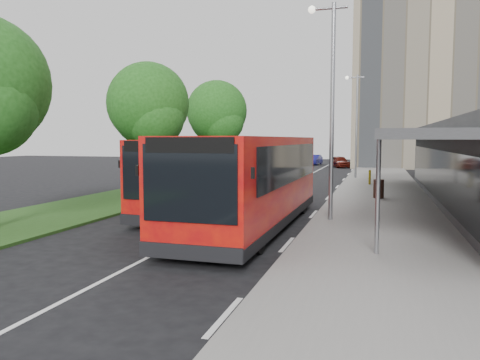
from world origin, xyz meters
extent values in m
plane|color=black|center=(0.00, 0.00, 0.00)|extent=(120.00, 120.00, 0.00)
cube|color=slate|center=(6.00, 20.00, 0.07)|extent=(5.00, 80.00, 0.15)
cube|color=#1F3F14|center=(-7.00, 20.00, 0.05)|extent=(5.00, 80.00, 0.10)
cube|color=silver|center=(0.00, 15.00, 0.01)|extent=(0.12, 70.00, 0.01)
cube|color=silver|center=(3.30, -8.00, 0.01)|extent=(0.12, 2.00, 0.01)
cube|color=silver|center=(3.30, -2.00, 0.01)|extent=(0.12, 2.00, 0.01)
cube|color=silver|center=(3.30, 4.00, 0.01)|extent=(0.12, 2.00, 0.01)
cube|color=silver|center=(3.30, 10.00, 0.01)|extent=(0.12, 2.00, 0.01)
cube|color=silver|center=(3.30, 16.00, 0.01)|extent=(0.12, 2.00, 0.01)
cube|color=silver|center=(3.30, 22.00, 0.01)|extent=(0.12, 2.00, 0.01)
cube|color=silver|center=(3.30, 28.00, 0.01)|extent=(0.12, 2.00, 0.01)
cube|color=silver|center=(3.30, 34.00, 0.01)|extent=(0.12, 2.00, 0.01)
cube|color=silver|center=(3.30, 40.00, 0.01)|extent=(0.12, 2.00, 0.01)
cube|color=silver|center=(3.30, 46.00, 0.01)|extent=(0.12, 2.00, 0.01)
cube|color=tan|center=(14.00, 42.00, 9.00)|extent=(22.00, 12.00, 18.00)
cube|color=black|center=(8.48, 8.00, 1.60)|extent=(0.06, 24.00, 2.20)
cube|color=#2B2B2E|center=(7.20, 8.00, 3.30)|extent=(2.80, 26.00, 0.25)
cylinder|color=gray|center=(5.90, -3.00, 1.65)|extent=(0.12, 0.12, 3.30)
cylinder|color=gray|center=(5.90, 19.00, 1.65)|extent=(0.12, 0.12, 3.30)
cylinder|color=#332414|center=(-7.00, 9.00, 1.87)|extent=(0.36, 0.36, 3.73)
sphere|color=#1A4A13|center=(-7.00, 9.00, 5.26)|extent=(4.75, 4.75, 4.75)
sphere|color=#1A4A13|center=(-6.40, 8.60, 4.41)|extent=(3.39, 3.39, 3.39)
sphere|color=#1A4A13|center=(-7.50, 9.50, 4.67)|extent=(3.73, 3.73, 3.73)
cylinder|color=#332414|center=(-7.00, 21.00, 1.96)|extent=(0.36, 0.36, 3.92)
sphere|color=#1A4A13|center=(-7.00, 21.00, 5.52)|extent=(4.99, 4.99, 4.99)
sphere|color=#1A4A13|center=(-6.40, 20.60, 4.63)|extent=(3.56, 3.56, 3.56)
sphere|color=#1A4A13|center=(-7.50, 21.50, 4.90)|extent=(3.92, 3.92, 3.92)
cylinder|color=gray|center=(4.20, 2.00, 4.15)|extent=(0.16, 0.16, 8.00)
cylinder|color=gray|center=(4.00, 2.00, 7.95)|extent=(1.40, 0.10, 0.10)
sphere|color=silver|center=(3.40, 2.00, 7.95)|extent=(0.28, 0.28, 0.28)
cylinder|color=gray|center=(4.20, 22.00, 4.15)|extent=(0.16, 0.16, 8.00)
cylinder|color=gray|center=(4.00, 22.00, 7.95)|extent=(1.40, 0.10, 0.10)
sphere|color=silver|center=(3.40, 22.00, 7.95)|extent=(0.28, 0.28, 0.28)
cube|color=red|center=(1.59, 0.34, 1.82)|extent=(2.81, 11.43, 2.88)
cube|color=black|center=(1.59, 0.34, 0.41)|extent=(2.83, 11.45, 0.33)
cube|color=black|center=(1.54, -5.39, 2.12)|extent=(2.45, 0.07, 1.90)
cube|color=black|center=(1.63, 6.06, 2.28)|extent=(2.39, 0.07, 1.41)
cube|color=black|center=(0.21, 0.68, 2.34)|extent=(0.13, 9.78, 1.30)
cube|color=black|center=(2.97, 0.65, 2.34)|extent=(0.13, 9.78, 1.30)
cube|color=black|center=(1.54, -5.40, 0.43)|extent=(2.72, 0.10, 0.38)
cube|color=black|center=(1.54, -5.40, 3.04)|extent=(2.28, 0.06, 0.38)
cube|color=black|center=(0.02, -5.14, 2.39)|extent=(0.08, 0.08, 0.27)
cube|color=black|center=(3.07, -5.16, 2.39)|extent=(0.08, 0.08, 0.27)
cylinder|color=black|center=(0.42, -3.35, 0.49)|extent=(0.33, 0.98, 0.98)
cylinder|color=black|center=(2.70, -3.36, 0.49)|extent=(0.33, 0.98, 0.98)
cylinder|color=black|center=(0.48, 4.04, 0.49)|extent=(0.33, 0.98, 0.98)
cylinder|color=black|center=(2.76, 4.03, 0.49)|extent=(0.33, 0.98, 0.98)
cube|color=red|center=(-0.84, 3.86, 1.76)|extent=(3.58, 11.23, 2.79)
cube|color=black|center=(-0.84, 3.86, 0.40)|extent=(3.60, 11.25, 0.32)
cube|color=black|center=(-1.32, -1.66, 2.05)|extent=(2.36, 0.26, 1.84)
cube|color=black|center=(-0.36, 9.38, 2.21)|extent=(2.31, 0.25, 1.37)
cube|color=black|center=(-2.14, 4.29, 2.26)|extent=(0.87, 9.44, 1.26)
cube|color=black|center=(0.52, 4.06, 2.26)|extent=(0.87, 9.44, 1.26)
cube|color=black|center=(-1.32, -1.67, 0.42)|extent=(2.63, 0.31, 0.37)
cube|color=black|center=(-1.32, -1.67, 2.95)|extent=(2.20, 0.23, 0.37)
cube|color=black|center=(-2.77, -1.31, 2.31)|extent=(0.09, 0.09, 0.26)
cube|color=black|center=(0.16, -1.56, 2.31)|extent=(0.09, 0.09, 0.26)
cylinder|color=black|center=(-2.25, 0.39, 0.47)|extent=(0.40, 0.97, 0.95)
cylinder|color=black|center=(-0.05, 0.20, 0.47)|extent=(0.40, 0.97, 0.95)
cylinder|color=black|center=(-1.63, 7.52, 0.47)|extent=(0.40, 0.97, 0.95)
cylinder|color=black|center=(0.57, 7.33, 0.47)|extent=(0.40, 0.97, 0.95)
cylinder|color=#331C15|center=(5.94, 9.27, 0.63)|extent=(0.68, 0.68, 0.96)
cylinder|color=#DBB40B|center=(5.37, 16.70, 0.64)|extent=(0.18, 0.18, 0.97)
imported|color=#53120B|center=(1.72, 37.97, 0.66)|extent=(2.93, 4.16, 1.32)
imported|color=navy|center=(-1.76, 42.62, 0.63)|extent=(1.75, 3.92, 1.25)
camera|label=1|loc=(5.89, -15.75, 3.18)|focal=35.00mm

